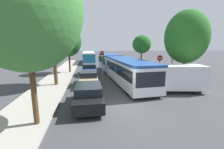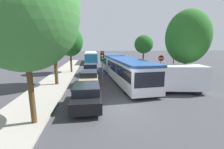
# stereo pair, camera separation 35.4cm
# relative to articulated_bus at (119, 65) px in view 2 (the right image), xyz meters

# --- Properties ---
(ground_plane) EXTENTS (200.00, 200.00, 0.00)m
(ground_plane) POSITION_rel_articulated_bus_xyz_m (-1.72, -9.43, -1.49)
(ground_plane) COLOR #3D3D42
(kerb_strip_left) EXTENTS (3.20, 36.32, 0.14)m
(kerb_strip_left) POSITION_rel_articulated_bus_xyz_m (-7.42, 3.73, -1.42)
(kerb_strip_left) COLOR #9E998E
(kerb_strip_left) RESTS_ON ground
(articulated_bus) EXTENTS (3.78, 17.51, 2.58)m
(articulated_bus) POSITION_rel_articulated_bus_xyz_m (0.00, 0.00, 0.00)
(articulated_bus) COLOR silver
(articulated_bus) RESTS_ON ground
(city_bus_rear) EXTENTS (2.58, 11.32, 2.43)m
(city_bus_rear) POSITION_rel_articulated_bus_xyz_m (-3.59, 16.89, -0.08)
(city_bus_rear) COLOR teal
(city_bus_rear) RESTS_ON ground
(queued_car_black) EXTENTS (1.83, 4.25, 1.47)m
(queued_car_black) POSITION_rel_articulated_bus_xyz_m (-3.80, -8.82, -0.74)
(queued_car_black) COLOR black
(queued_car_black) RESTS_ON ground
(queued_car_tan) EXTENTS (1.76, 4.08, 1.41)m
(queued_car_tan) POSITION_rel_articulated_bus_xyz_m (-3.75, -3.35, -0.77)
(queued_car_tan) COLOR tan
(queued_car_tan) RESTS_ON ground
(queued_car_blue) EXTENTS (1.88, 4.35, 1.51)m
(queued_car_blue) POSITION_rel_articulated_bus_xyz_m (-3.63, 2.17, -0.73)
(queued_car_blue) COLOR #284799
(queued_car_blue) RESTS_ON ground
(white_van) EXTENTS (5.26, 2.78, 2.31)m
(white_van) POSITION_rel_articulated_bus_xyz_m (3.70, -6.74, -0.25)
(white_van) COLOR silver
(white_van) RESTS_ON ground
(traffic_light) EXTENTS (0.37, 0.39, 3.40)m
(traffic_light) POSITION_rel_articulated_bus_xyz_m (-2.37, -3.40, 1.01)
(traffic_light) COLOR #56595E
(traffic_light) RESTS_ON ground
(no_entry_sign) EXTENTS (0.70, 0.08, 2.82)m
(no_entry_sign) POSITION_rel_articulated_bus_xyz_m (4.72, -1.58, 0.39)
(no_entry_sign) COLOR #56595E
(no_entry_sign) RESTS_ON ground
(direction_sign_post) EXTENTS (0.39, 1.37, 3.60)m
(direction_sign_post) POSITION_rel_articulated_bus_xyz_m (5.76, -2.55, 1.08)
(direction_sign_post) COLOR #56595E
(direction_sign_post) RESTS_ON ground
(tree_left_near) EXTENTS (5.01, 5.01, 8.45)m
(tree_left_near) POSITION_rel_articulated_bus_xyz_m (-6.39, -10.94, 4.10)
(tree_left_near) COLOR #51381E
(tree_left_near) RESTS_ON ground
(tree_left_mid) EXTENTS (4.48, 4.48, 8.07)m
(tree_left_mid) POSITION_rel_articulated_bus_xyz_m (-6.96, -3.24, 3.84)
(tree_left_mid) COLOR #51381E
(tree_left_mid) RESTS_ON ground
(tree_left_far) EXTENTS (3.62, 3.62, 6.62)m
(tree_left_far) POSITION_rel_articulated_bus_xyz_m (-6.41, 3.89, 3.02)
(tree_left_far) COLOR #51381E
(tree_left_far) RESTS_ON ground
(tree_right_near) EXTENTS (4.31, 4.31, 7.49)m
(tree_right_near) POSITION_rel_articulated_bus_xyz_m (6.22, -3.96, 3.18)
(tree_right_near) COLOR #51381E
(tree_right_near) RESTS_ON ground
(tree_right_mid) EXTENTS (3.27, 3.27, 5.76)m
(tree_right_mid) POSITION_rel_articulated_bus_xyz_m (5.78, 7.64, 2.65)
(tree_right_mid) COLOR #51381E
(tree_right_mid) RESTS_ON ground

